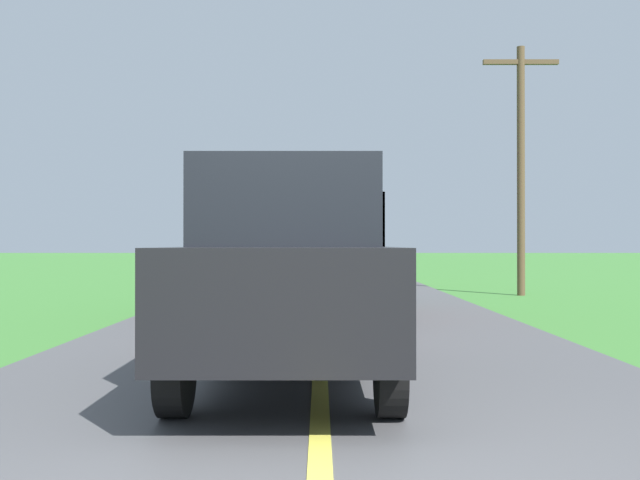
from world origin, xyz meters
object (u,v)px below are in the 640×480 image
at_px(utility_pole_roadside, 524,160).
at_px(following_car, 293,272).
at_px(banana_truck_far, 320,240).
at_px(banana_truck_near, 313,237).

xyz_separation_m(utility_pole_roadside, following_car, (-5.45, -11.54, -2.41)).
height_order(banana_truck_far, following_car, banana_truck_far).
bearing_deg(banana_truck_near, banana_truck_far, 89.44).
bearing_deg(banana_truck_near, following_car, -90.56).
relative_size(banana_truck_near, following_car, 1.42).
bearing_deg(utility_pole_roadside, following_car, -115.27).
relative_size(banana_truck_near, utility_pole_roadside, 0.91).
bearing_deg(banana_truck_far, utility_pole_roadside, -51.75).
bearing_deg(utility_pole_roadside, banana_truck_near, -143.15).
distance_m(banana_truck_near, banana_truck_far, 10.71).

